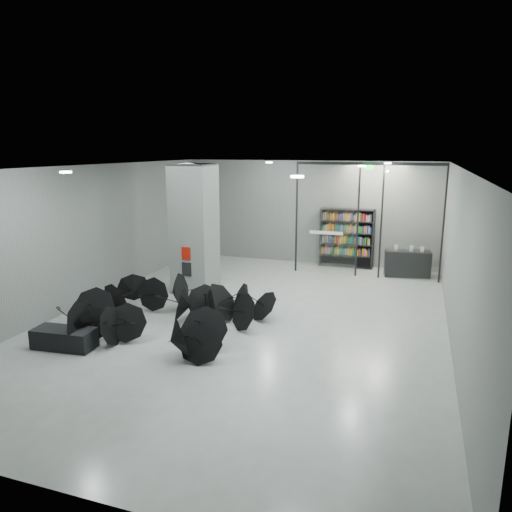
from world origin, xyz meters
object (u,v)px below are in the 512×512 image
(bookshelf, at_px, (347,238))
(umbrella_cluster, at_px, (167,317))
(bench, at_px, (64,338))
(column, at_px, (194,229))
(shop_counter, at_px, (407,263))

(bookshelf, distance_m, umbrella_cluster, 8.69)
(bench, xyz_separation_m, umbrella_cluster, (1.61, 1.85, 0.08))
(bench, relative_size, umbrella_cluster, 0.26)
(column, xyz_separation_m, shop_counter, (6.34, 4.03, -1.54))
(column, bearing_deg, bench, -99.70)
(bench, xyz_separation_m, bookshelf, (4.93, 9.83, 0.89))
(column, distance_m, bench, 5.45)
(column, distance_m, umbrella_cluster, 3.73)
(shop_counter, bearing_deg, umbrella_cluster, -136.37)
(bookshelf, xyz_separation_m, shop_counter, (2.27, -0.72, -0.65))
(column, height_order, bookshelf, column)
(bench, height_order, shop_counter, shop_counter)
(umbrella_cluster, bearing_deg, bookshelf, 67.39)
(umbrella_cluster, bearing_deg, bench, -131.04)
(column, distance_m, bookshelf, 6.31)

